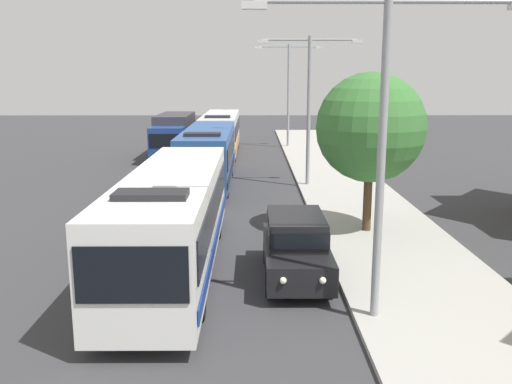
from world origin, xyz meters
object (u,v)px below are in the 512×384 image
(bus_second_in_line, at_px, (208,155))
(bus_middle, at_px, (221,132))
(streetlamp_far, at_px, (289,85))
(bus_lead, at_px, (174,216))
(streetlamp_near, at_px, (383,123))
(box_truck_oncoming, at_px, (174,135))
(streetlamp_mid, at_px, (309,95))
(white_suv, at_px, (296,244))
(roadside_tree, at_px, (371,128))

(bus_second_in_line, bearing_deg, bus_middle, 90.00)
(bus_second_in_line, xyz_separation_m, streetlamp_far, (5.40, 16.27, 3.50))
(bus_lead, xyz_separation_m, streetlamp_near, (5.40, -3.80, 3.16))
(streetlamp_near, bearing_deg, box_truck_oncoming, 107.50)
(streetlamp_mid, bearing_deg, white_suv, -97.04)
(bus_lead, bearing_deg, box_truck_oncoming, 97.90)
(streetlamp_far, height_order, roadside_tree, streetlamp_far)
(bus_second_in_line, height_order, streetlamp_far, streetlamp_far)
(streetlamp_mid, height_order, roadside_tree, streetlamp_mid)
(bus_lead, xyz_separation_m, roadside_tree, (6.75, 3.82, 2.35))
(bus_lead, distance_m, bus_second_in_line, 13.42)
(bus_lead, height_order, bus_middle, same)
(streetlamp_far, bearing_deg, bus_lead, -100.30)
(bus_second_in_line, relative_size, roadside_tree, 1.79)
(bus_lead, height_order, streetlamp_near, streetlamp_near)
(streetlamp_near, bearing_deg, roadside_tree, 79.92)
(bus_lead, relative_size, white_suv, 2.59)
(bus_middle, distance_m, box_truck_oncoming, 3.89)
(bus_second_in_line, xyz_separation_m, streetlamp_mid, (5.40, -0.48, 3.22))
(roadside_tree, bearing_deg, white_suv, -123.36)
(bus_second_in_line, height_order, streetlamp_near, streetlamp_near)
(bus_middle, bearing_deg, box_truck_oncoming, -148.10)
(streetlamp_mid, distance_m, streetlamp_far, 16.75)
(white_suv, relative_size, box_truck_oncoming, 0.57)
(box_truck_oncoming, bearing_deg, roadside_tree, -63.28)
(bus_lead, relative_size, roadside_tree, 2.03)
(bus_lead, distance_m, box_truck_oncoming, 24.02)
(bus_lead, height_order, streetlamp_mid, streetlamp_mid)
(bus_middle, height_order, streetlamp_mid, streetlamp_mid)
(bus_lead, relative_size, box_truck_oncoming, 1.46)
(bus_lead, bearing_deg, streetlamp_near, -35.15)
(bus_lead, xyz_separation_m, streetlamp_mid, (5.40, 12.95, 3.22))
(bus_middle, xyz_separation_m, streetlamp_near, (5.40, -29.65, 3.16))
(streetlamp_far, bearing_deg, streetlamp_mid, -90.00)
(bus_second_in_line, bearing_deg, roadside_tree, -54.91)
(white_suv, bearing_deg, streetlamp_near, -60.28)
(streetlamp_near, bearing_deg, white_suv, 119.72)
(bus_middle, relative_size, box_truck_oncoming, 1.52)
(box_truck_oncoming, bearing_deg, streetlamp_near, -72.50)
(streetlamp_mid, relative_size, streetlamp_far, 0.94)
(white_suv, xyz_separation_m, streetlamp_far, (1.70, 30.51, 4.15))
(bus_middle, relative_size, streetlamp_mid, 1.60)
(box_truck_oncoming, xyz_separation_m, streetlamp_mid, (8.70, -10.84, 3.20))
(bus_middle, height_order, streetlamp_far, streetlamp_far)
(streetlamp_far, xyz_separation_m, roadside_tree, (1.35, -25.88, -1.15))
(box_truck_oncoming, bearing_deg, bus_lead, -82.10)
(white_suv, distance_m, streetlamp_near, 5.13)
(bus_middle, height_order, white_suv, bus_middle)
(streetlamp_far, relative_size, roadside_tree, 1.40)
(bus_lead, distance_m, roadside_tree, 8.10)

